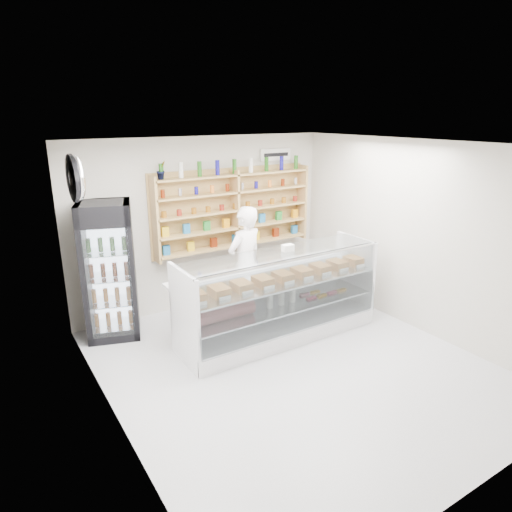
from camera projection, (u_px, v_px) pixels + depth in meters
room at (296, 263)px, 5.53m from camera, size 5.00×5.00×5.00m
display_counter at (278, 313)px, 6.64m from camera, size 2.99×0.89×1.30m
shop_worker at (245, 264)px, 7.07m from camera, size 0.75×0.59×1.81m
drinks_cooler at (110, 270)px, 6.50m from camera, size 0.89×0.88×1.98m
wall_shelving at (235, 210)px, 7.61m from camera, size 2.84×0.28×1.33m
potted_plant at (161, 170)px, 6.75m from camera, size 0.19×0.17×0.28m
security_mirror at (77, 178)px, 5.07m from camera, size 0.15×0.50×0.50m
wall_sign at (276, 155)px, 7.92m from camera, size 0.62×0.03×0.20m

